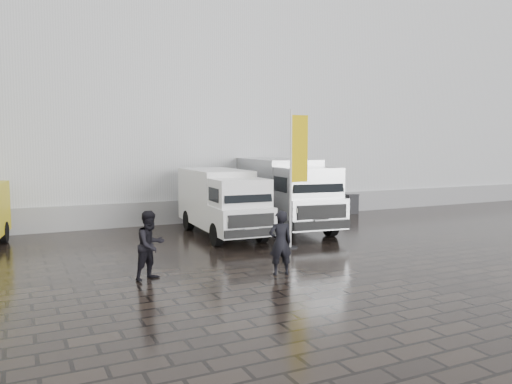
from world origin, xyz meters
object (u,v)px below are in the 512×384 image
Objects in this scene: person_front at (280,243)px; person_tent at (151,245)px; flagpole at (296,172)px; wheelie_bin at (351,204)px; van_silver at (285,194)px; van_white at (222,203)px.

person_tent is at bearing -5.36° from person_front.
flagpole is 2.59× the size of person_tent.
person_tent is at bearing -137.59° from wheelie_bin.
wheelie_bin is 12.53m from person_front.
van_silver is at bearing 65.90° from flagpole.
wheelie_bin is at bearing 33.26° from van_silver.
person_front is (-3.62, -6.25, -0.56)m from van_silver.
wheelie_bin is at bearing 22.48° from van_white.
van_white is at bearing 24.24° from person_tent.
wheelie_bin is at bearing -122.51° from person_front.
van_white is 3.34× the size of person_front.
van_white is 2.89m from van_silver.
van_white is at bearing 113.36° from flagpole.
van_silver is 3.84× the size of person_front.
wheelie_bin is 0.57× the size of person_front.
person_tent reaches higher than person_front.
van_white is 0.87× the size of van_silver.
flagpole is 5.80m from person_tent.
van_white reaches higher than wheelie_bin.
van_silver reaches higher than person_front.
van_white reaches higher than person_front.
van_white is 3.62m from flagpole.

